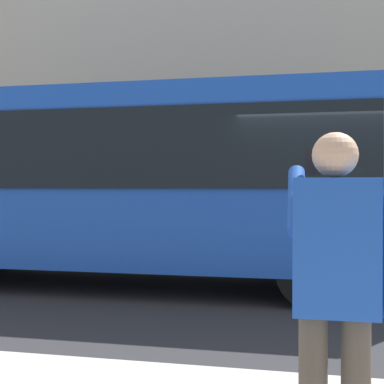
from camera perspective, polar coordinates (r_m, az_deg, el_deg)
name	(u,v)px	position (r m, az deg, el deg)	size (l,w,h in m)	color
ground_plane	(331,296)	(7.62, 15.48, -11.34)	(60.00, 60.00, 0.00)	#2B2B2D
building_facade_far	(314,25)	(14.90, 13.73, 17.89)	(28.00, 1.55, 12.00)	beige
red_bus	(120,180)	(8.18, -8.19, 1.38)	(9.05, 2.54, 3.08)	#1947AD
pedestrian_photographer	(335,279)	(2.56, 15.97, -9.46)	(0.53, 0.52, 1.70)	#4C4238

